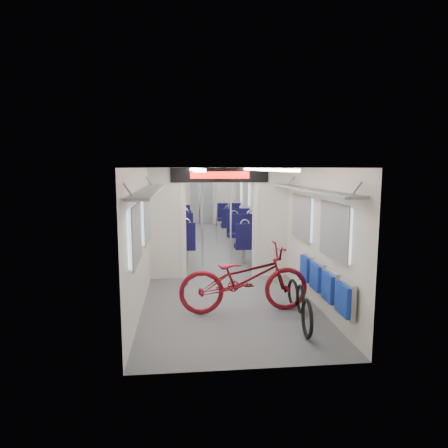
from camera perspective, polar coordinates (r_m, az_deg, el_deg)
The scene contains 14 objects.
carriage at distance 10.06m, azimuth -1.57°, elevation 3.51°, with size 12.00×12.02×2.31m.
bicycle at distance 6.43m, azimuth 2.91°, elevation -7.79°, with size 0.73×2.08×1.09m, color maroon.
flip_bench at distance 6.31m, azimuth 14.03°, elevation -8.02°, with size 0.12×2.08×0.48m.
bike_hoop_a at distance 5.69m, azimuth 11.77°, elevation -13.30°, with size 0.54×0.54×0.05m, color black.
bike_hoop_b at distance 6.57m, azimuth 10.85°, elevation -10.69°, with size 0.46×0.46×0.05m, color black.
bike_hoop_c at distance 6.85m, azimuth 9.84°, elevation -9.87°, with size 0.47×0.47×0.05m, color black.
seat_bay_near_left at distance 10.51m, azimuth -6.80°, elevation -1.55°, with size 0.93×2.16×1.13m.
seat_bay_near_right at distance 10.53m, azimuth 3.42°, elevation -1.57°, with size 0.90×2.04×1.09m.
seat_bay_far_left at distance 13.70m, azimuth -6.60°, elevation 0.57°, with size 0.88×1.92×1.05m.
seat_bay_far_right at distance 13.93m, azimuth 1.11°, elevation 0.83°, with size 0.91×2.06×1.10m.
stanchion_near_left at distance 9.10m, azimuth -3.12°, elevation 0.79°, with size 0.04×0.04×2.30m, color silver.
stanchion_near_right at distance 8.98m, azimuth 0.98°, elevation 0.70°, with size 0.04×0.04×2.30m, color silver.
stanchion_far_left at distance 12.22m, azimuth -3.53°, elevation 2.66°, with size 0.04×0.04×2.30m, color silver.
stanchion_far_right at distance 12.19m, azimuth -1.05°, elevation 2.66°, with size 0.04×0.04×2.30m, color silver.
Camera 1 is at (-0.76, -10.26, 2.31)m, focal length 32.00 mm.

